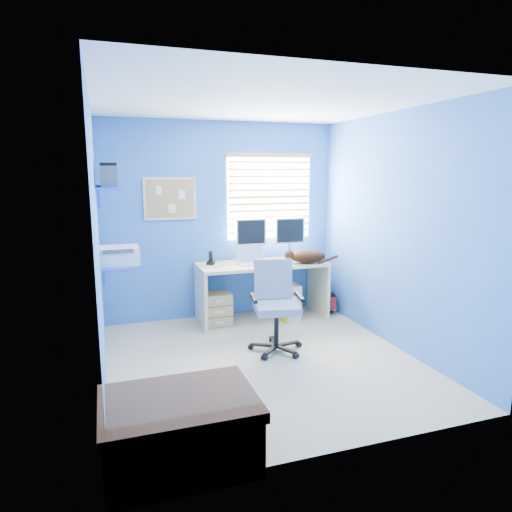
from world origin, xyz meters
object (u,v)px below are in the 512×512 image
object	(u,v)px
desk	(262,291)
laptop	(252,256)
cat	(309,257)
office_chair	(276,317)
tower_pc	(289,300)

from	to	relation	value
desk	laptop	size ratio (longest dim) A/B	4.94
cat	desk	bearing A→B (deg)	173.83
laptop	office_chair	world-z (taller)	laptop
desk	cat	distance (m)	0.74
desk	cat	xyz separation A→B (m)	(0.55, -0.21, 0.45)
laptop	desk	bearing A→B (deg)	23.17
cat	office_chair	distance (m)	1.20
laptop	office_chair	size ratio (longest dim) A/B	0.35
desk	tower_pc	distance (m)	0.39
cat	laptop	bearing A→B (deg)	-177.27
laptop	cat	bearing A→B (deg)	-9.35
office_chair	tower_pc	bearing A→B (deg)	60.42
desk	office_chair	distance (m)	1.04
desk	laptop	xyz separation A→B (m)	(-0.16, -0.06, 0.48)
desk	laptop	world-z (taller)	laptop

